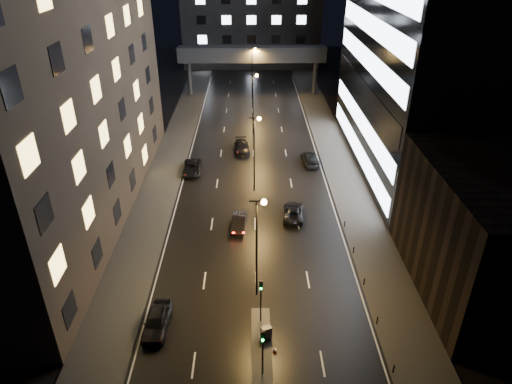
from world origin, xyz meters
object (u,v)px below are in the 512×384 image
Objects in this scene: car_away_c at (192,168)px; utility_cabinet at (266,333)px; car_away_b at (239,222)px; car_toward_b at (310,158)px; car_toward_a at (293,212)px; car_away_d at (242,147)px; car_away_a at (157,321)px.

car_away_c reaches higher than utility_cabinet.
utility_cabinet is at bearing -75.19° from car_away_c.
car_toward_b is (10.11, 16.98, 0.07)m from car_away_b.
car_toward_a is 0.93× the size of car_toward_b.
car_away_c reaches higher than car_away_b.
car_away_c is 9.98m from car_away_d.
car_away_b is at bearing 69.68° from car_away_a.
car_away_a is 21.84m from car_toward_a.
utility_cabinet is (2.55, -16.72, 0.05)m from car_away_b.
car_away_b is 0.80× the size of car_toward_b.
car_away_c is (-6.86, 14.16, 0.03)m from car_away_b.
car_away_d reaches higher than car_away_b.
car_away_d reaches higher than car_away_c.
car_away_d is at bearing -65.60° from car_toward_a.
utility_cabinet is (-7.57, -33.70, -0.02)m from car_toward_b.
car_toward_b is (16.97, 2.82, 0.05)m from car_away_c.
car_toward_b is at bearing -28.96° from car_away_d.
car_toward_b is (16.68, 32.32, -0.04)m from car_away_a.
car_toward_a is at bearing 23.89° from car_away_b.
car_away_d is at bearing 94.52° from car_away_b.
car_away_c is at bearing -35.90° from car_toward_a.
utility_cabinet is at bearing -5.70° from car_away_a.
car_away_a is 3.95× the size of utility_cabinet.
car_toward_a is (6.41, 2.23, -0.02)m from car_away_b.
car_away_a reaches higher than car_toward_a.
car_toward_a is at bearing 72.77° from car_toward_b.
car_away_a is 0.91× the size of car_away_c.
car_away_c is at bearing 86.56° from utility_cabinet.
car_away_c is (-0.29, 29.51, -0.09)m from car_away_a.
utility_cabinet is at bearing -76.61° from car_away_b.
car_away_b is 0.81× the size of car_away_c.
car_away_d is 38.14m from utility_cabinet.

